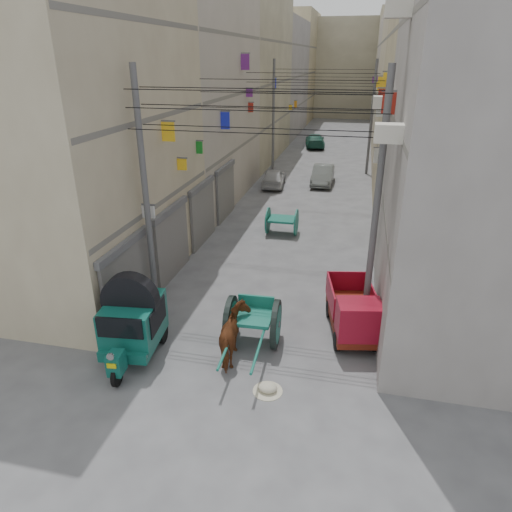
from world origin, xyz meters
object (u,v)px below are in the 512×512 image
(mini_truck, at_px, (354,317))
(horse, at_px, (235,336))
(tonga_cart, at_px, (253,321))
(distant_car_white, at_px, (274,178))
(distant_car_grey, at_px, (323,175))
(second_cart, at_px, (282,221))
(feed_sack, at_px, (268,387))
(distant_car_green, at_px, (315,141))
(auto_rickshaw, at_px, (133,319))

(mini_truck, xyz_separation_m, horse, (-3.32, -1.81, -0.02))
(tonga_cart, height_order, distant_car_white, tonga_cart)
(mini_truck, bearing_deg, distant_car_grey, 86.63)
(mini_truck, distance_m, second_cart, 9.37)
(feed_sack, xyz_separation_m, distant_car_grey, (-0.53, 21.83, 0.52))
(second_cart, relative_size, distant_car_white, 0.42)
(mini_truck, relative_size, distant_car_green, 0.72)
(auto_rickshaw, relative_size, mini_truck, 0.92)
(tonga_cart, height_order, distant_car_green, tonga_cart)
(feed_sack, bearing_deg, auto_rickshaw, 169.10)
(auto_rickshaw, distance_m, horse, 3.00)
(auto_rickshaw, xyz_separation_m, distant_car_white, (0.46, 19.68, -0.57))
(mini_truck, relative_size, feed_sack, 6.31)
(second_cart, xyz_separation_m, distant_car_green, (-0.90, 24.15, -0.07))
(tonga_cart, height_order, distant_car_grey, tonga_cart)
(auto_rickshaw, height_order, second_cart, auto_rickshaw)
(auto_rickshaw, xyz_separation_m, second_cart, (2.53, 10.82, -0.47))
(distant_car_white, height_order, distant_car_green, distant_car_green)
(horse, distance_m, distant_car_green, 34.57)
(mini_truck, bearing_deg, distant_car_white, 97.08)
(distant_car_white, height_order, distant_car_grey, distant_car_grey)
(auto_rickshaw, relative_size, feed_sack, 5.83)
(second_cart, relative_size, distant_car_grey, 0.39)
(horse, distance_m, distant_car_white, 19.43)
(feed_sack, bearing_deg, horse, 135.11)
(distant_car_green, bearing_deg, distant_car_grey, 90.11)
(feed_sack, bearing_deg, second_cart, 97.98)
(tonga_cart, xyz_separation_m, second_cart, (-0.75, 9.54, -0.08))
(auto_rickshaw, bearing_deg, distant_car_white, 82.22)
(distant_car_grey, bearing_deg, distant_car_green, 98.31)
(second_cart, distance_m, distant_car_green, 24.16)
(tonga_cart, distance_m, horse, 0.93)
(distant_car_grey, bearing_deg, tonga_cart, -90.88)
(distant_car_white, bearing_deg, auto_rickshaw, 83.75)
(mini_truck, xyz_separation_m, distant_car_grey, (-2.63, 18.81, -0.15))
(tonga_cart, distance_m, second_cart, 9.57)
(tonga_cart, bearing_deg, distant_car_green, 90.43)
(second_cart, relative_size, feed_sack, 3.01)
(feed_sack, bearing_deg, distant_car_grey, 91.38)
(distant_car_green, bearing_deg, auto_rickshaw, 79.27)
(distant_car_white, bearing_deg, horse, 92.43)
(tonga_cart, xyz_separation_m, feed_sack, (0.88, -2.08, -0.66))
(horse, xyz_separation_m, distant_car_green, (-1.31, 34.55, -0.14))
(second_cart, relative_size, distant_car_green, 0.34)
(mini_truck, height_order, distant_car_white, mini_truck)
(mini_truck, xyz_separation_m, distant_car_white, (-5.81, 17.46, -0.19))
(mini_truck, bearing_deg, tonga_cart, -173.75)
(horse, bearing_deg, second_cart, -97.45)
(second_cart, bearing_deg, auto_rickshaw, -103.16)
(mini_truck, xyz_separation_m, second_cart, (-3.73, 8.60, -0.09))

